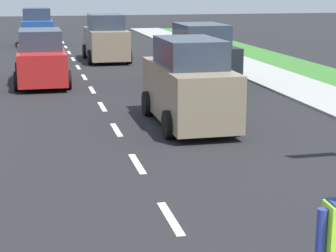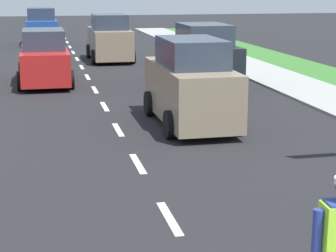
{
  "view_description": "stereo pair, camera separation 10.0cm",
  "coord_description": "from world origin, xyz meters",
  "px_view_note": "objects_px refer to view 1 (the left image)",
  "views": [
    {
      "loc": [
        -2.0,
        -2.85,
        3.57
      ],
      "look_at": [
        0.33,
        7.31,
        1.1
      ],
      "focal_mm": 64.06,
      "sensor_mm": 36.0,
      "label": 1
    },
    {
      "loc": [
        -1.9,
        -2.87,
        3.57
      ],
      "look_at": [
        0.33,
        7.31,
        1.1
      ],
      "focal_mm": 64.06,
      "sensor_mm": 36.0,
      "label": 2
    }
  ],
  "objects_px": {
    "car_oncoming_second": "(41,59)",
    "car_outgoing_ahead": "(189,85)",
    "car_parked_far": "(200,57)",
    "car_oncoming_third": "(37,28)",
    "car_outgoing_far": "(106,39)"
  },
  "relations": [
    {
      "from": "car_outgoing_ahead",
      "to": "car_oncoming_second",
      "type": "bearing_deg",
      "value": 115.51
    },
    {
      "from": "car_outgoing_ahead",
      "to": "car_outgoing_far",
      "type": "height_order",
      "value": "car_outgoing_ahead"
    },
    {
      "from": "car_outgoing_ahead",
      "to": "car_outgoing_far",
      "type": "xyz_separation_m",
      "value": [
        -0.41,
        13.87,
        -0.02
      ]
    },
    {
      "from": "car_oncoming_second",
      "to": "car_outgoing_ahead",
      "type": "height_order",
      "value": "car_outgoing_ahead"
    },
    {
      "from": "car_outgoing_ahead",
      "to": "car_parked_far",
      "type": "relative_size",
      "value": 1.01
    },
    {
      "from": "car_oncoming_second",
      "to": "car_oncoming_third",
      "type": "xyz_separation_m",
      "value": [
        0.09,
        15.0,
        0.11
      ]
    },
    {
      "from": "car_outgoing_ahead",
      "to": "car_oncoming_third",
      "type": "height_order",
      "value": "car_outgoing_ahead"
    },
    {
      "from": "car_outgoing_far",
      "to": "car_parked_far",
      "type": "bearing_deg",
      "value": -73.24
    },
    {
      "from": "car_outgoing_far",
      "to": "car_oncoming_third",
      "type": "xyz_separation_m",
      "value": [
        -3.08,
        8.61,
        0.0
      ]
    },
    {
      "from": "car_parked_far",
      "to": "car_outgoing_far",
      "type": "bearing_deg",
      "value": 106.76
    },
    {
      "from": "car_outgoing_ahead",
      "to": "car_outgoing_far",
      "type": "relative_size",
      "value": 1.03
    },
    {
      "from": "car_outgoing_far",
      "to": "car_parked_far",
      "type": "distance_m",
      "value": 8.31
    },
    {
      "from": "car_oncoming_second",
      "to": "car_parked_far",
      "type": "bearing_deg",
      "value": -15.82
    },
    {
      "from": "car_oncoming_third",
      "to": "car_parked_far",
      "type": "xyz_separation_m",
      "value": [
        5.47,
        -16.57,
        0.0
      ]
    },
    {
      "from": "car_outgoing_far",
      "to": "car_parked_far",
      "type": "relative_size",
      "value": 0.99
    }
  ]
}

